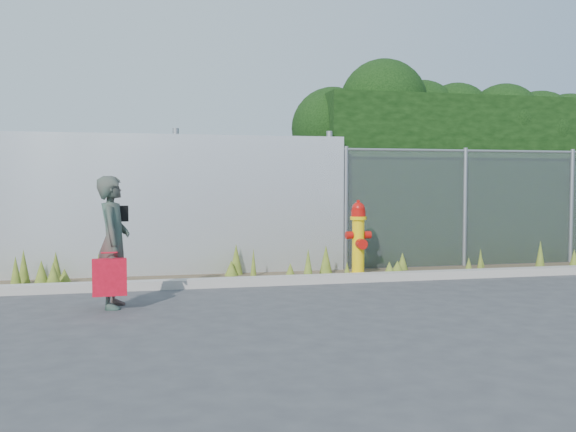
{
  "coord_description": "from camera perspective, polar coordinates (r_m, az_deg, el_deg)",
  "views": [
    {
      "loc": [
        -2.26,
        -7.06,
        1.45
      ],
      "look_at": [
        -0.3,
        1.4,
        1.0
      ],
      "focal_mm": 40.0,
      "sensor_mm": 36.0,
      "label": 1
    }
  ],
  "objects": [
    {
      "name": "ground",
      "position": [
        7.55,
        4.67,
        -8.12
      ],
      "size": [
        80.0,
        80.0,
        0.0
      ],
      "primitive_type": "plane",
      "color": "#3B3B3D",
      "rests_on": "ground"
    },
    {
      "name": "curb",
      "position": [
        9.25,
        1.26,
        -5.68
      ],
      "size": [
        16.0,
        0.22,
        0.12
      ],
      "primitive_type": "cube",
      "color": "#9F9790",
      "rests_on": "ground"
    },
    {
      "name": "weed_strip",
      "position": [
        9.78,
        -1.34,
        -4.77
      ],
      "size": [
        16.0,
        1.3,
        0.54
      ],
      "color": "#4C3D2B",
      "rests_on": "ground"
    },
    {
      "name": "corrugated_fence",
      "position": [
        10.12,
        -18.63,
        0.85
      ],
      "size": [
        8.5,
        0.21,
        2.3
      ],
      "color": "silver",
      "rests_on": "ground"
    },
    {
      "name": "chainlink_fence",
      "position": [
        11.99,
        19.85,
        0.79
      ],
      "size": [
        6.5,
        0.07,
        2.05
      ],
      "color": "gray",
      "rests_on": "ground"
    },
    {
      "name": "hedge",
      "position": [
        12.89,
        17.54,
        5.03
      ],
      "size": [
        7.77,
        1.79,
        3.69
      ],
      "color": "black",
      "rests_on": "ground"
    },
    {
      "name": "fire_hydrant",
      "position": [
        9.91,
        6.27,
        -2.11
      ],
      "size": [
        0.4,
        0.35,
        1.18
      ],
      "rotation": [
        0.0,
        0.0,
        0.01
      ],
      "color": "yellow",
      "rests_on": "ground"
    },
    {
      "name": "woman",
      "position": [
        7.7,
        -15.26,
        -2.25
      ],
      "size": [
        0.42,
        0.59,
        1.53
      ],
      "primitive_type": "imported",
      "rotation": [
        0.0,
        0.0,
        1.47
      ],
      "color": "#116B57",
      "rests_on": "ground"
    },
    {
      "name": "red_tote_bag",
      "position": [
        7.48,
        -15.59,
        -5.26
      ],
      "size": [
        0.37,
        0.14,
        0.49
      ],
      "rotation": [
        0.0,
        0.0,
        0.06
      ],
      "color": "#B20A19"
    },
    {
      "name": "black_shoulder_bag",
      "position": [
        7.79,
        -14.95,
        0.21
      ],
      "size": [
        0.25,
        0.1,
        0.19
      ],
      "rotation": [
        0.0,
        0.0,
        0.15
      ],
      "color": "black"
    }
  ]
}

